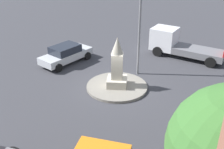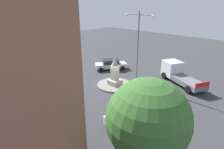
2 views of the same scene
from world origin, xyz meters
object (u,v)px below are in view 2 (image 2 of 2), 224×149
object	(u,v)px
truck_orange_parked_left	(36,101)
tree_near_wall	(148,120)
tree_mid_cluster	(47,94)
truck_white_passing	(178,74)
car_white_parked_right	(132,115)
car_silver_waiting	(111,64)
monument	(115,73)
streetlamp	(138,42)

from	to	relation	value
truck_orange_parked_left	tree_near_wall	bearing A→B (deg)	-173.95
tree_mid_cluster	truck_white_passing	bearing A→B (deg)	-93.18
car_white_parked_right	truck_orange_parked_left	world-z (taller)	truck_orange_parked_left
car_silver_waiting	tree_mid_cluster	distance (m)	16.62
truck_white_passing	truck_orange_parked_left	xyz separation A→B (m)	(5.88, 15.09, -0.01)
monument	car_silver_waiting	world-z (taller)	monument
monument	car_white_parked_right	distance (m)	7.56
monument	truck_white_passing	size ratio (longest dim) A/B	0.53
tree_near_wall	tree_mid_cluster	world-z (taller)	tree_near_wall
car_white_parked_right	truck_white_passing	distance (m)	10.71
monument	truck_orange_parked_left	distance (m)	9.00
car_silver_waiting	tree_near_wall	world-z (taller)	tree_near_wall
truck_white_passing	tree_mid_cluster	size ratio (longest dim) A/B	1.11
monument	tree_mid_cluster	distance (m)	11.15
truck_orange_parked_left	car_silver_waiting	bearing A→B (deg)	-75.53
truck_orange_parked_left	tree_mid_cluster	world-z (taller)	tree_mid_cluster
tree_mid_cluster	truck_orange_parked_left	bearing A→B (deg)	-14.65
streetlamp	tree_mid_cluster	xyz separation A→B (m)	(-2.45, 12.49, -1.12)
streetlamp	car_silver_waiting	world-z (taller)	streetlamp
tree_mid_cluster	car_silver_waiting	bearing A→B (deg)	-59.59
tree_near_wall	streetlamp	bearing A→B (deg)	-51.00
truck_white_passing	car_white_parked_right	bearing A→B (deg)	97.01
streetlamp	car_white_parked_right	xyz separation A→B (m)	(-4.67, 6.73, -4.30)
car_white_parked_right	truck_orange_parked_left	bearing A→B (deg)	31.85
tree_near_wall	tree_mid_cluster	distance (m)	6.19
truck_white_passing	truck_orange_parked_left	bearing A→B (deg)	68.72
truck_orange_parked_left	tree_near_wall	world-z (taller)	tree_near_wall
car_silver_waiting	streetlamp	bearing A→B (deg)	164.70
tree_near_wall	truck_orange_parked_left	bearing A→B (deg)	6.05
car_silver_waiting	truck_white_passing	world-z (taller)	truck_white_passing
car_white_parked_right	truck_white_passing	xyz separation A→B (m)	(1.31, -10.62, 0.33)
streetlamp	truck_orange_parked_left	bearing A→B (deg)	77.35
car_white_parked_right	truck_orange_parked_left	distance (m)	8.46
streetlamp	car_white_parked_right	bearing A→B (deg)	124.78
streetlamp	tree_mid_cluster	size ratio (longest dim) A/B	1.44
monument	tree_mid_cluster	xyz separation A→B (m)	(-3.83, 10.21, 2.33)
truck_orange_parked_left	tree_near_wall	xyz separation A→B (m)	(-10.65, -1.13, 2.54)
monument	car_white_parked_right	xyz separation A→B (m)	(-6.05, 4.45, -0.85)
truck_white_passing	car_silver_waiting	bearing A→B (deg)	14.13
car_silver_waiting	truck_orange_parked_left	xyz separation A→B (m)	(-3.30, 12.78, 0.29)
car_silver_waiting	tree_mid_cluster	bearing A→B (deg)	120.41
car_white_parked_right	truck_white_passing	bearing A→B (deg)	-82.99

